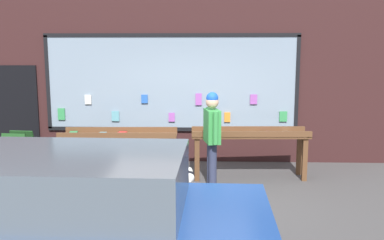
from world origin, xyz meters
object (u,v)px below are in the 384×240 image
display_table_left (119,139)px  parked_car (74,218)px  sandwich_board_sign (19,153)px  person_browsing (212,132)px  small_dog (189,176)px  display_table_right (250,139)px

display_table_left → parked_car: 3.92m
sandwich_board_sign → person_browsing: bearing=-5.5°
person_browsing → parked_car: (-1.43, -3.27, -0.26)m
sandwich_board_sign → small_dog: bearing=-10.0°
display_table_left → display_table_right: display_table_right is taller
display_table_left → parked_car: (0.34, -3.91, 0.01)m
display_table_left → display_table_right: 2.50m
display_table_left → small_dog: display_table_left is taller
display_table_right → small_dog: bearing=-142.9°
person_browsing → parked_car: person_browsing is taller
display_table_left → sandwich_board_sign: (-2.03, 0.09, -0.30)m
person_browsing → sandwich_board_sign: bearing=67.6°
display_table_left → person_browsing: (1.77, -0.64, 0.28)m
small_dog → parked_car: bearing=154.4°
display_table_right → small_dog: display_table_right is taller
display_table_left → small_dog: bearing=-31.7°
display_table_right → sandwich_board_sign: 4.54m
display_table_right → person_browsing: 1.00m
person_browsing → small_dog: bearing=106.2°
small_dog → parked_car: (-1.04, -3.06, 0.48)m
display_table_right → person_browsing: person_browsing is taller
display_table_right → display_table_left: bearing=179.9°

